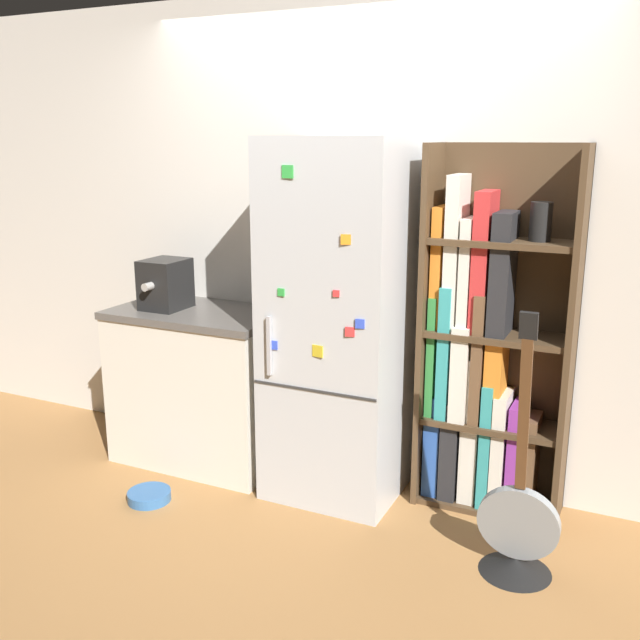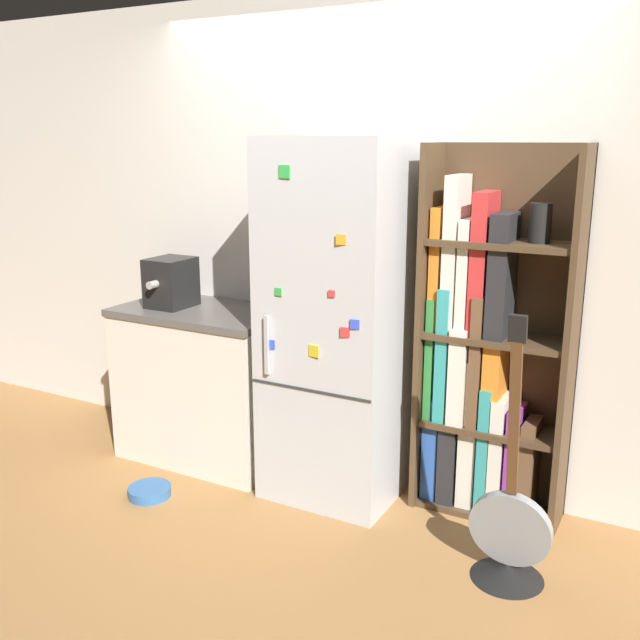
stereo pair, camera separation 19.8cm
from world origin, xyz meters
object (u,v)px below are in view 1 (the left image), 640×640
at_px(refrigerator, 339,322).
at_px(pet_bowl, 149,495).
at_px(espresso_machine, 165,284).
at_px(bookshelf, 484,357).
at_px(guitar, 517,537).

distance_m(refrigerator, pet_bowl, 1.35).
bearing_deg(espresso_machine, pet_bowl, -66.71).
distance_m(espresso_machine, pet_bowl, 1.16).
relative_size(bookshelf, pet_bowl, 8.06).
bearing_deg(pet_bowl, guitar, 5.21).
xyz_separation_m(espresso_machine, guitar, (2.08, -0.35, -0.87)).
bearing_deg(guitar, bookshelf, 118.42).
bearing_deg(espresso_machine, refrigerator, 1.86).
height_order(guitar, pet_bowl, guitar).
height_order(bookshelf, espresso_machine, bookshelf).
bearing_deg(bookshelf, pet_bowl, -154.96).
relative_size(refrigerator, pet_bowl, 8.20).
height_order(espresso_machine, pet_bowl, espresso_machine).
bearing_deg(bookshelf, refrigerator, -166.83).
bearing_deg(refrigerator, bookshelf, 13.17).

